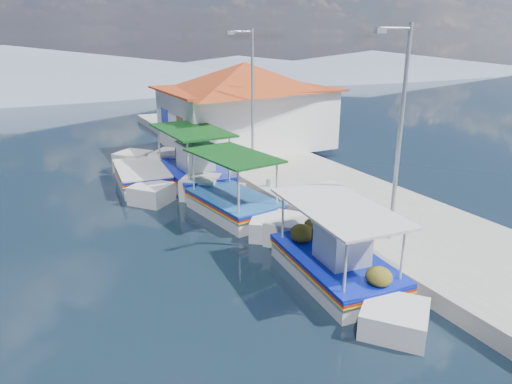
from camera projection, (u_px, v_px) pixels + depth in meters
name	position (u px, v px, depth m)	size (l,w,h in m)	color
ground	(292.00, 331.00, 10.19)	(160.00, 160.00, 0.00)	black
quay	(342.00, 199.00, 17.72)	(5.00, 44.00, 0.50)	#ABA9A0
bollards	(307.00, 204.00, 16.05)	(0.20, 17.20, 0.30)	#A5A8AD
main_caique	(333.00, 263.00, 12.31)	(2.41, 6.97, 2.30)	silver
caique_green_canopy	(233.00, 205.00, 16.77)	(2.61, 6.65, 2.51)	silver
caique_blue_hull	(141.00, 178.00, 20.12)	(2.37, 6.74, 1.20)	silver
caique_far	(193.00, 174.00, 20.01)	(2.46, 7.84, 2.75)	silver
harbor_building	(245.00, 103.00, 24.63)	(10.49, 10.49, 4.40)	white
lamp_post_near	(398.00, 126.00, 12.60)	(1.21, 0.14, 6.00)	#A5A8AD
lamp_post_far	(250.00, 92.00, 20.18)	(1.21, 0.14, 6.00)	#A5A8AD
mountain_ridge	(108.00, 70.00, 59.54)	(171.40, 96.00, 5.50)	gray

